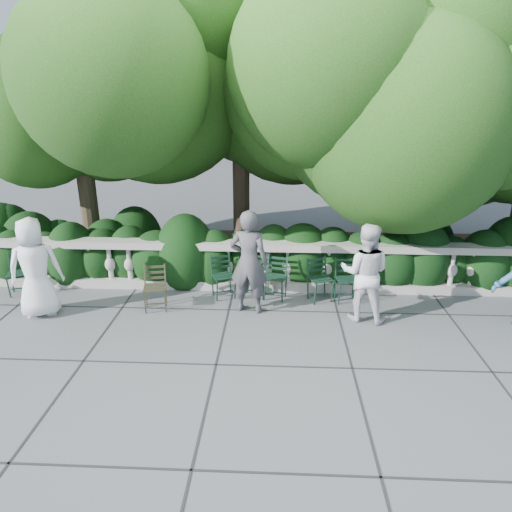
{
  "coord_description": "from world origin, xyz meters",
  "views": [
    {
      "loc": [
        0.37,
        -6.75,
        3.8
      ],
      "look_at": [
        0.0,
        1.0,
        1.0
      ],
      "focal_mm": 32.0,
      "sensor_mm": 36.0,
      "label": 1
    }
  ],
  "objects_px": {
    "chair_c": "(348,304)",
    "chair_e": "(273,301)",
    "chair_d": "(226,300)",
    "person_businessman": "(35,268)",
    "chair_a": "(21,297)",
    "person_woman_grey": "(249,262)",
    "chair_weathered": "(156,313)",
    "person_casual_man": "(365,273)",
    "chair_f": "(323,303)",
    "chair_b": "(254,299)"
  },
  "relations": [
    {
      "from": "chair_c",
      "to": "chair_e",
      "type": "relative_size",
      "value": 1.0
    },
    {
      "from": "chair_d",
      "to": "person_businessman",
      "type": "bearing_deg",
      "value": 170.51
    },
    {
      "from": "chair_d",
      "to": "chair_e",
      "type": "distance_m",
      "value": 0.91
    },
    {
      "from": "chair_a",
      "to": "person_woman_grey",
      "type": "bearing_deg",
      "value": -22.51
    },
    {
      "from": "chair_e",
      "to": "chair_c",
      "type": "bearing_deg",
      "value": 11.02
    },
    {
      "from": "chair_e",
      "to": "chair_weathered",
      "type": "xyz_separation_m",
      "value": [
        -2.13,
        -0.59,
        0.0
      ]
    },
    {
      "from": "chair_a",
      "to": "person_casual_man",
      "type": "distance_m",
      "value": 6.63
    },
    {
      "from": "chair_c",
      "to": "chair_f",
      "type": "xyz_separation_m",
      "value": [
        -0.47,
        0.01,
        0.0
      ]
    },
    {
      "from": "chair_b",
      "to": "person_woman_grey",
      "type": "bearing_deg",
      "value": -87.77
    },
    {
      "from": "person_woman_grey",
      "to": "person_casual_man",
      "type": "distance_m",
      "value": 2.02
    },
    {
      "from": "chair_a",
      "to": "chair_weathered",
      "type": "distance_m",
      "value": 2.9
    },
    {
      "from": "chair_a",
      "to": "person_businessman",
      "type": "distance_m",
      "value": 1.4
    },
    {
      "from": "chair_e",
      "to": "chair_f",
      "type": "bearing_deg",
      "value": 10.53
    },
    {
      "from": "chair_c",
      "to": "person_businessman",
      "type": "relative_size",
      "value": 0.47
    },
    {
      "from": "chair_f",
      "to": "person_businessman",
      "type": "height_order",
      "value": "person_businessman"
    },
    {
      "from": "chair_b",
      "to": "person_woman_grey",
      "type": "distance_m",
      "value": 1.07
    },
    {
      "from": "chair_c",
      "to": "chair_weathered",
      "type": "bearing_deg",
      "value": -179.18
    },
    {
      "from": "chair_a",
      "to": "person_woman_grey",
      "type": "distance_m",
      "value": 4.65
    },
    {
      "from": "chair_c",
      "to": "chair_d",
      "type": "bearing_deg",
      "value": 170.32
    },
    {
      "from": "chair_weathered",
      "to": "person_woman_grey",
      "type": "distance_m",
      "value": 1.95
    },
    {
      "from": "chair_b",
      "to": "chair_f",
      "type": "height_order",
      "value": "same"
    },
    {
      "from": "chair_d",
      "to": "person_businessman",
      "type": "distance_m",
      "value": 3.46
    },
    {
      "from": "chair_b",
      "to": "person_businessman",
      "type": "height_order",
      "value": "person_businessman"
    },
    {
      "from": "person_casual_man",
      "to": "person_businessman",
      "type": "bearing_deg",
      "value": 15.54
    },
    {
      "from": "chair_f",
      "to": "person_businessman",
      "type": "bearing_deg",
      "value": 166.72
    },
    {
      "from": "chair_a",
      "to": "chair_b",
      "type": "relative_size",
      "value": 1.0
    },
    {
      "from": "chair_c",
      "to": "chair_weathered",
      "type": "xyz_separation_m",
      "value": [
        -3.54,
        -0.54,
        0.0
      ]
    },
    {
      "from": "person_woman_grey",
      "to": "chair_b",
      "type": "bearing_deg",
      "value": -86.25
    },
    {
      "from": "chair_d",
      "to": "person_casual_man",
      "type": "distance_m",
      "value": 2.71
    },
    {
      "from": "chair_weathered",
      "to": "person_casual_man",
      "type": "height_order",
      "value": "person_casual_man"
    },
    {
      "from": "person_businessman",
      "to": "person_casual_man",
      "type": "relative_size",
      "value": 1.03
    },
    {
      "from": "chair_b",
      "to": "chair_d",
      "type": "bearing_deg",
      "value": -165.88
    },
    {
      "from": "chair_weathered",
      "to": "person_businessman",
      "type": "distance_m",
      "value": 2.24
    },
    {
      "from": "chair_b",
      "to": "chair_weathered",
      "type": "relative_size",
      "value": 1.0
    },
    {
      "from": "chair_b",
      "to": "chair_f",
      "type": "bearing_deg",
      "value": 4.69
    },
    {
      "from": "chair_weathered",
      "to": "chair_c",
      "type": "bearing_deg",
      "value": -2.37
    },
    {
      "from": "chair_a",
      "to": "chair_weathered",
      "type": "height_order",
      "value": "same"
    },
    {
      "from": "chair_a",
      "to": "person_woman_grey",
      "type": "height_order",
      "value": "person_woman_grey"
    },
    {
      "from": "chair_a",
      "to": "person_casual_man",
      "type": "relative_size",
      "value": 0.48
    },
    {
      "from": "chair_e",
      "to": "person_businessman",
      "type": "xyz_separation_m",
      "value": [
        -4.17,
        -0.73,
        0.9
      ]
    },
    {
      "from": "chair_d",
      "to": "person_casual_man",
      "type": "relative_size",
      "value": 0.48
    },
    {
      "from": "chair_b",
      "to": "person_businessman",
      "type": "xyz_separation_m",
      "value": [
        -3.79,
        -0.8,
        0.9
      ]
    },
    {
      "from": "chair_f",
      "to": "person_woman_grey",
      "type": "bearing_deg",
      "value": 173.79
    },
    {
      "from": "person_casual_man",
      "to": "chair_c",
      "type": "bearing_deg",
      "value": -60.26
    },
    {
      "from": "chair_a",
      "to": "person_businessman",
      "type": "height_order",
      "value": "person_businessman"
    },
    {
      "from": "person_businessman",
      "to": "chair_b",
      "type": "bearing_deg",
      "value": 172.93
    },
    {
      "from": "chair_e",
      "to": "person_casual_man",
      "type": "height_order",
      "value": "person_casual_man"
    },
    {
      "from": "chair_weathered",
      "to": "person_woman_grey",
      "type": "height_order",
      "value": "person_woman_grey"
    },
    {
      "from": "chair_e",
      "to": "chair_a",
      "type": "bearing_deg",
      "value": -166.45
    },
    {
      "from": "chair_d",
      "to": "chair_weathered",
      "type": "height_order",
      "value": "same"
    }
  ]
}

